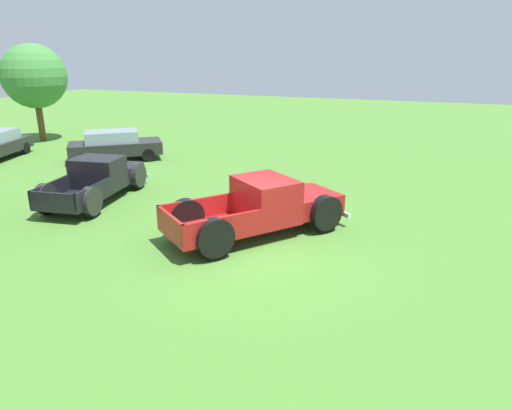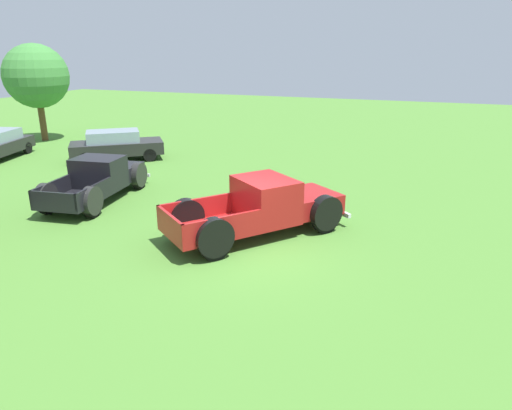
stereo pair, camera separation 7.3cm
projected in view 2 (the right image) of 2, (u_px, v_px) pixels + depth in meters
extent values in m
plane|color=#477A2D|center=(247.00, 247.00, 12.49)|extent=(80.00, 80.00, 0.00)
cube|color=maroon|center=(307.00, 202.00, 13.99)|extent=(2.24, 2.25, 0.58)
cube|color=silver|center=(328.00, 197.00, 14.39)|extent=(0.94, 1.18, 0.49)
sphere|color=silver|center=(315.00, 191.00, 14.90)|extent=(0.21, 0.21, 0.21)
sphere|color=silver|center=(342.00, 202.00, 13.85)|extent=(0.21, 0.21, 0.21)
cube|color=maroon|center=(266.00, 199.00, 13.17)|extent=(2.17, 2.24, 1.22)
cube|color=#8C9EA8|center=(285.00, 187.00, 13.40)|extent=(0.97, 1.24, 0.54)
cube|color=maroon|center=(209.00, 230.00, 12.47)|extent=(2.84, 2.76, 0.11)
cube|color=maroon|center=(195.00, 209.00, 13.04)|extent=(1.81, 1.43, 0.58)
cube|color=maroon|center=(223.00, 228.00, 11.67)|extent=(1.81, 1.43, 0.58)
cube|color=maroon|center=(170.00, 225.00, 11.84)|extent=(1.15, 1.45, 0.58)
cylinder|color=black|center=(290.00, 203.00, 14.81)|extent=(0.78, 0.68, 0.81)
cylinder|color=#B7B7BC|center=(290.00, 203.00, 14.82)|extent=(0.41, 0.40, 0.32)
cylinder|color=black|center=(290.00, 197.00, 14.75)|extent=(0.99, 0.86, 1.02)
cylinder|color=black|center=(325.00, 220.00, 13.36)|extent=(0.78, 0.68, 0.81)
cylinder|color=#B7B7BC|center=(326.00, 220.00, 13.36)|extent=(0.41, 0.40, 0.32)
cylinder|color=black|center=(326.00, 213.00, 13.30)|extent=(0.99, 0.86, 1.02)
cylinder|color=black|center=(187.00, 223.00, 13.08)|extent=(0.78, 0.68, 0.81)
cylinder|color=#B7B7BC|center=(186.00, 223.00, 13.09)|extent=(0.41, 0.40, 0.32)
cylinder|color=black|center=(186.00, 216.00, 13.01)|extent=(0.99, 0.86, 1.02)
cylinder|color=black|center=(215.00, 245.00, 11.63)|extent=(0.78, 0.68, 0.81)
cylinder|color=#B7B7BC|center=(215.00, 245.00, 11.62)|extent=(0.41, 0.40, 0.32)
cylinder|color=black|center=(214.00, 237.00, 11.57)|extent=(0.99, 0.86, 1.02)
cube|color=silver|center=(329.00, 207.00, 14.52)|extent=(1.27, 1.59, 0.13)
cube|color=black|center=(119.00, 172.00, 17.67)|extent=(1.65, 1.67, 0.53)
cube|color=silver|center=(128.00, 167.00, 18.36)|extent=(0.25, 1.32, 0.45)
sphere|color=silver|center=(114.00, 166.00, 18.45)|extent=(0.19, 0.19, 0.19)
sphere|color=silver|center=(142.00, 167.00, 18.21)|extent=(0.19, 0.19, 0.19)
cube|color=black|center=(99.00, 173.00, 16.33)|extent=(1.48, 1.78, 1.11)
cube|color=#8C9EA8|center=(107.00, 162.00, 16.79)|extent=(0.25, 1.39, 0.49)
cube|color=black|center=(74.00, 201.00, 14.97)|extent=(2.25, 1.90, 0.10)
cube|color=black|center=(51.00, 190.00, 15.03)|extent=(2.02, 0.38, 0.53)
cube|color=black|center=(94.00, 193.00, 14.71)|extent=(2.02, 0.38, 0.53)
cube|color=black|center=(54.00, 201.00, 13.97)|extent=(0.32, 1.61, 0.53)
cylinder|color=black|center=(100.00, 177.00, 17.92)|extent=(0.76, 0.32, 0.73)
cylinder|color=#B7B7BC|center=(100.00, 177.00, 17.92)|extent=(0.32, 0.27, 0.29)
cylinder|color=black|center=(100.00, 172.00, 17.86)|extent=(0.96, 0.41, 0.93)
cylinder|color=black|center=(139.00, 180.00, 17.58)|extent=(0.76, 0.32, 0.73)
cylinder|color=#B7B7BC|center=(139.00, 180.00, 17.58)|extent=(0.32, 0.27, 0.29)
cylinder|color=black|center=(139.00, 175.00, 17.52)|extent=(0.96, 0.41, 0.93)
cylinder|color=black|center=(47.00, 203.00, 14.93)|extent=(0.76, 0.32, 0.73)
cylinder|color=#B7B7BC|center=(47.00, 203.00, 14.93)|extent=(0.32, 0.27, 0.29)
cylinder|color=black|center=(46.00, 197.00, 14.87)|extent=(0.96, 0.41, 0.93)
cylinder|color=black|center=(92.00, 206.00, 14.59)|extent=(0.76, 0.32, 0.73)
cylinder|color=#B7B7BC|center=(93.00, 206.00, 14.59)|extent=(0.32, 0.27, 0.29)
cylinder|color=black|center=(92.00, 201.00, 14.53)|extent=(0.96, 0.41, 0.93)
cube|color=silver|center=(129.00, 174.00, 18.49)|extent=(0.36, 1.76, 0.12)
cube|color=black|center=(117.00, 148.00, 22.12)|extent=(3.98, 4.38, 0.58)
cube|color=#7F939E|center=(113.00, 136.00, 21.91)|extent=(2.61, 2.76, 0.53)
cylinder|color=black|center=(147.00, 149.00, 23.31)|extent=(0.53, 0.60, 0.61)
cylinder|color=black|center=(150.00, 155.00, 21.92)|extent=(0.53, 0.60, 0.61)
cylinder|color=black|center=(87.00, 152.00, 22.51)|extent=(0.53, 0.60, 0.61)
cylinder|color=black|center=(85.00, 159.00, 21.12)|extent=(0.53, 0.60, 0.61)
cylinder|color=black|center=(27.00, 148.00, 23.59)|extent=(0.62, 0.34, 0.59)
cylinder|color=black|center=(0.00, 147.00, 23.73)|extent=(0.62, 0.34, 0.59)
cylinder|color=brown|center=(43.00, 120.00, 26.76)|extent=(0.36, 0.36, 2.30)
sphere|color=#3D7F38|center=(36.00, 76.00, 25.97)|extent=(3.53, 3.53, 3.53)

